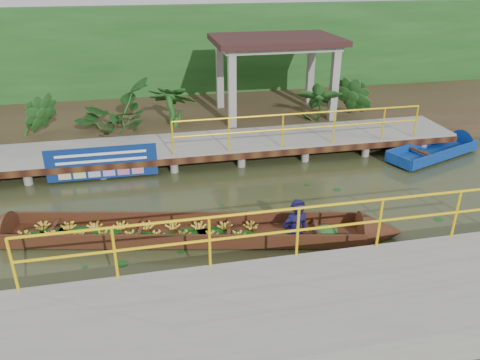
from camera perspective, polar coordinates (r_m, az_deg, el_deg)
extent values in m
plane|color=#2E351A|center=(11.48, -1.89, -3.97)|extent=(80.00, 80.00, 0.00)
cube|color=#342A1A|center=(18.27, -6.14, 7.93)|extent=(30.00, 8.00, 0.45)
cube|color=gray|center=(14.42, -4.41, 4.42)|extent=(16.00, 2.00, 0.15)
cube|color=black|center=(13.52, -3.80, 2.64)|extent=(16.00, 0.12, 0.18)
cylinder|color=yellow|center=(13.80, 7.50, 8.05)|extent=(7.50, 0.05, 0.05)
cylinder|color=yellow|center=(13.94, 7.39, 6.28)|extent=(7.50, 0.05, 0.05)
cylinder|color=yellow|center=(13.96, 7.38, 6.08)|extent=(0.05, 0.05, 1.00)
cylinder|color=gray|center=(15.76, -26.97, 2.40)|extent=(0.24, 0.24, 0.55)
cylinder|color=gray|center=(13.87, -20.48, 0.71)|extent=(0.24, 0.24, 0.55)
cylinder|color=gray|center=(15.33, -19.79, 3.13)|extent=(0.24, 0.24, 0.55)
cylinder|color=gray|center=(13.68, -12.22, 1.46)|extent=(0.24, 0.24, 0.55)
cylinder|color=gray|center=(15.17, -12.31, 3.83)|extent=(0.24, 0.24, 0.55)
cylinder|color=gray|center=(13.78, -3.90, 2.18)|extent=(0.24, 0.24, 0.55)
cylinder|color=gray|center=(15.26, -4.79, 4.47)|extent=(0.24, 0.24, 0.55)
cylinder|color=gray|center=(14.17, 4.13, 2.84)|extent=(0.24, 0.24, 0.55)
cylinder|color=gray|center=(15.61, 2.53, 5.01)|extent=(0.24, 0.24, 0.55)
cylinder|color=gray|center=(14.82, 11.60, 3.39)|extent=(0.24, 0.24, 0.55)
cylinder|color=gray|center=(16.20, 9.43, 5.46)|extent=(0.24, 0.24, 0.55)
cylinder|color=gray|center=(15.70, 18.35, 3.85)|extent=(0.24, 0.24, 0.55)
cylinder|color=gray|center=(17.01, 15.77, 5.79)|extent=(0.24, 0.24, 0.55)
cylinder|color=gray|center=(13.78, -3.90, 2.18)|extent=(0.24, 0.24, 0.55)
cube|color=gray|center=(8.21, 10.71, -15.36)|extent=(18.00, 2.40, 0.70)
cylinder|color=yellow|center=(8.34, 8.53, -3.28)|extent=(10.00, 0.05, 0.05)
cylinder|color=yellow|center=(8.56, 8.34, -5.93)|extent=(10.00, 0.05, 0.05)
cylinder|color=yellow|center=(8.58, 8.31, -6.22)|extent=(0.05, 0.05, 1.00)
cube|color=gray|center=(15.78, -0.97, 10.50)|extent=(0.25, 0.25, 2.80)
cube|color=gray|center=(16.82, 11.39, 10.94)|extent=(0.25, 0.25, 2.80)
cube|color=gray|center=(18.07, -2.47, 12.37)|extent=(0.25, 0.25, 2.80)
cube|color=gray|center=(18.99, 8.57, 12.74)|extent=(0.25, 0.25, 2.80)
cube|color=gray|center=(17.07, 4.37, 16.01)|extent=(4.00, 2.60, 0.12)
cube|color=black|center=(17.04, 4.39, 16.68)|extent=(4.40, 3.00, 0.20)
cube|color=#164416|center=(20.28, -7.19, 14.76)|extent=(30.00, 0.80, 4.00)
cube|color=#371E0F|center=(10.53, -6.71, -6.68)|extent=(7.85, 2.58, 0.06)
cube|color=#371E0F|center=(10.88, -6.47, -4.71)|extent=(7.66, 1.68, 0.33)
cube|color=#371E0F|center=(10.05, -7.05, -7.48)|extent=(7.66, 1.68, 0.33)
cone|color=#371E0F|center=(10.87, 16.82, -6.09)|extent=(1.15, 1.12, 0.94)
ellipsoid|color=#164416|center=(10.58, 10.44, -6.17)|extent=(0.62, 0.53, 0.25)
imported|color=#100E35|center=(10.09, 6.96, -2.37)|extent=(0.69, 0.51, 1.72)
cube|color=navy|center=(15.86, 22.34, 2.97)|extent=(3.30, 2.01, 0.11)
cube|color=navy|center=(16.06, 21.07, 3.95)|extent=(2.99, 1.19, 0.32)
cube|color=navy|center=(15.57, 23.80, 2.82)|extent=(2.99, 1.19, 0.32)
cube|color=navy|center=(14.60, 18.73, 2.25)|extent=(0.40, 0.91, 0.32)
cone|color=navy|center=(17.28, 25.90, 4.29)|extent=(0.91, 1.05, 0.89)
cube|color=black|center=(15.39, 21.27, 3.18)|extent=(0.44, 0.93, 0.05)
cube|color=navy|center=(13.41, -16.46, 2.02)|extent=(2.99, 0.03, 0.93)
cube|color=white|center=(13.29, -16.60, 3.05)|extent=(2.43, 0.01, 0.07)
cube|color=white|center=(13.36, -16.50, 2.26)|extent=(2.43, 0.01, 0.07)
imported|color=#164416|center=(16.17, -24.20, 7.38)|extent=(1.28, 1.28, 1.60)
imported|color=#164416|center=(15.82, -15.29, 8.35)|extent=(1.28, 1.28, 1.60)
imported|color=#164416|center=(15.82, -7.99, 8.99)|extent=(1.28, 1.28, 1.60)
imported|color=#164416|center=(16.89, 9.40, 9.93)|extent=(1.28, 1.28, 1.60)
imported|color=#164416|center=(17.48, 14.07, 10.03)|extent=(1.28, 1.28, 1.60)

